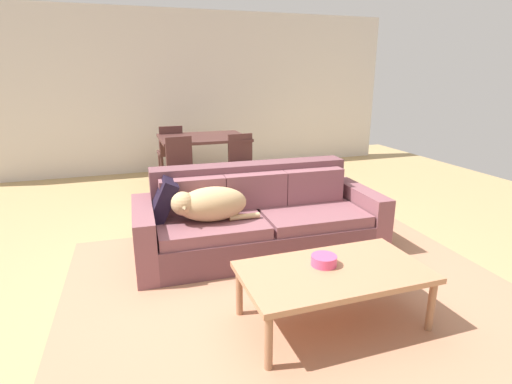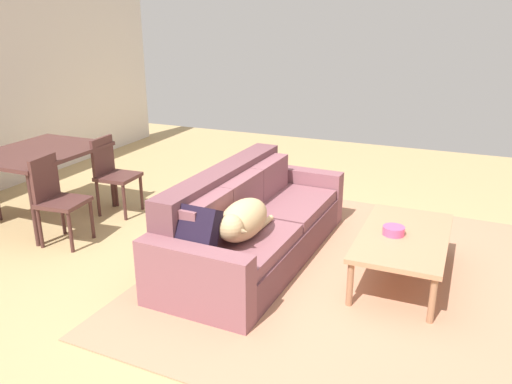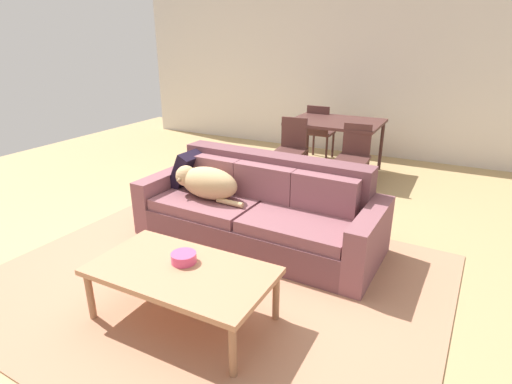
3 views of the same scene
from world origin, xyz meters
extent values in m
plane|color=tan|center=(0.00, 0.00, 0.00)|extent=(10.00, 10.00, 0.00)
cube|color=silver|center=(0.00, 4.00, 1.35)|extent=(8.00, 0.12, 2.70)
cube|color=tan|center=(0.25, -0.57, 0.01)|extent=(3.68, 3.06, 0.01)
cube|color=brown|center=(0.25, 0.20, 0.15)|extent=(2.03, 1.00, 0.31)
cube|color=#814D55|center=(-0.25, 0.22, 0.36)|extent=(1.00, 0.93, 0.11)
cube|color=#814D55|center=(0.75, 0.18, 0.36)|extent=(1.00, 0.93, 0.11)
cube|color=brown|center=(0.26, 0.55, 0.61)|extent=(2.00, 0.31, 0.40)
cube|color=#814D55|center=(-0.36, 0.38, 0.58)|extent=(0.62, 0.18, 0.34)
cube|color=#814D55|center=(0.26, 0.36, 0.58)|extent=(0.62, 0.18, 0.34)
cube|color=#814D55|center=(0.88, 0.33, 0.58)|extent=(0.62, 0.18, 0.34)
cube|color=#814D55|center=(-0.83, 0.24, 0.28)|extent=(0.21, 0.94, 0.56)
cube|color=#814D55|center=(1.34, 0.16, 0.28)|extent=(0.21, 0.94, 0.56)
ellipsoid|color=tan|center=(-0.23, 0.12, 0.57)|extent=(0.63, 0.34, 0.31)
sphere|color=tan|center=(-0.49, 0.11, 0.61)|extent=(0.21, 0.21, 0.21)
cone|color=#937753|center=(-0.50, 0.01, 0.60)|extent=(0.10, 0.12, 0.09)
cylinder|color=tan|center=(0.05, 0.05, 0.44)|extent=(0.28, 0.06, 0.05)
cube|color=black|center=(-0.64, 0.35, 0.59)|extent=(0.30, 0.40, 0.41)
cube|color=tan|center=(0.33, -1.08, 0.40)|extent=(1.27, 0.70, 0.04)
cylinder|color=#9B6B4B|center=(-0.25, -1.38, 0.19)|extent=(0.05, 0.05, 0.38)
cylinder|color=#9B6B4B|center=(0.92, -1.38, 0.19)|extent=(0.05, 0.05, 0.38)
cylinder|color=#9B6B4B|center=(-0.25, -0.78, 0.19)|extent=(0.05, 0.05, 0.38)
cylinder|color=#9B6B4B|center=(0.92, -0.78, 0.19)|extent=(0.05, 0.05, 0.38)
cylinder|color=#EA4C7F|center=(0.30, -1.00, 0.45)|extent=(0.18, 0.18, 0.07)
cube|color=#4D2B28|center=(0.23, 2.71, 0.75)|extent=(1.27, 1.00, 0.04)
cylinder|color=#422422|center=(-0.36, 2.26, 0.37)|extent=(0.05, 0.05, 0.73)
cylinder|color=#422422|center=(0.81, 2.26, 0.37)|extent=(0.05, 0.05, 0.73)
cylinder|color=#422422|center=(-0.36, 3.16, 0.37)|extent=(0.05, 0.05, 0.73)
cylinder|color=#422422|center=(0.81, 3.16, 0.37)|extent=(0.05, 0.05, 0.73)
cube|color=#4D2B28|center=(-0.19, 2.04, 0.42)|extent=(0.44, 0.44, 0.04)
cube|color=#4D2B28|center=(-0.21, 2.21, 0.65)|extent=(0.36, 0.07, 0.42)
cylinder|color=#462724|center=(-0.34, 1.85, 0.20)|extent=(0.04, 0.04, 0.40)
cylinder|color=#462724|center=(0.00, 1.88, 0.20)|extent=(0.04, 0.04, 0.40)
cylinder|color=#462724|center=(-0.38, 2.19, 0.20)|extent=(0.04, 0.04, 0.40)
cylinder|color=#462724|center=(-0.04, 2.22, 0.20)|extent=(0.04, 0.04, 0.40)
cube|color=#4D2B28|center=(0.68, 2.05, 0.43)|extent=(0.42, 0.42, 0.04)
cube|color=#4D2B28|center=(0.67, 2.23, 0.65)|extent=(0.36, 0.06, 0.41)
cylinder|color=#462724|center=(0.52, 1.88, 0.20)|extent=(0.04, 0.04, 0.41)
cylinder|color=#462724|center=(0.85, 1.89, 0.20)|extent=(0.04, 0.04, 0.41)
cylinder|color=#462724|center=(0.50, 2.21, 0.20)|extent=(0.04, 0.04, 0.41)
cylinder|color=#462724|center=(0.84, 2.23, 0.20)|extent=(0.04, 0.04, 0.41)
cube|color=#4D2B28|center=(-0.19, 3.31, 0.44)|extent=(0.40, 0.40, 0.04)
cube|color=#4D2B28|center=(-0.19, 3.13, 0.67)|extent=(0.36, 0.04, 0.43)
cylinder|color=#462724|center=(-0.02, 3.48, 0.21)|extent=(0.04, 0.04, 0.42)
cylinder|color=#462724|center=(-0.36, 3.48, 0.21)|extent=(0.04, 0.04, 0.42)
cylinder|color=#462724|center=(-0.02, 3.14, 0.21)|extent=(0.04, 0.04, 0.42)
cylinder|color=#462724|center=(-0.36, 3.14, 0.21)|extent=(0.04, 0.04, 0.42)
camera|label=1|loc=(-0.97, -3.26, 1.71)|focal=28.39mm
camera|label=2|loc=(-3.72, -1.48, 2.15)|focal=36.09mm
camera|label=3|loc=(1.92, -3.01, 1.92)|focal=28.83mm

